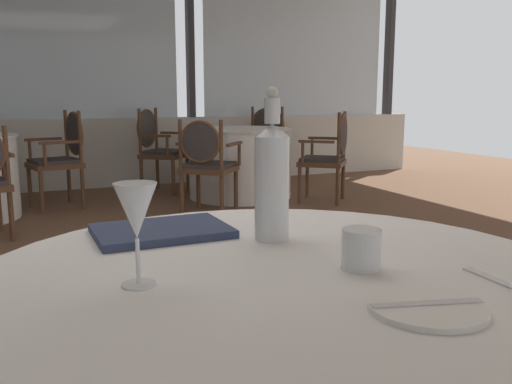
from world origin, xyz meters
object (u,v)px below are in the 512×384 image
object	(u,v)px
dining_chair_0_1	(206,159)
dining_chair_1_3	(63,152)
water_tumbler	(361,249)
dining_chair_0_2	(331,151)
water_bottle	(272,179)
dining_chair_0_0	(157,144)
dining_chair_0_3	(265,140)
menu_book	(162,231)
wine_glass	(136,213)
side_plate	(427,307)

from	to	relation	value
dining_chair_0_1	dining_chair_1_3	size ratio (longest dim) A/B	0.93
water_tumbler	dining_chair_0_2	world-z (taller)	dining_chair_0_2
water_bottle	dining_chair_0_0	distance (m)	5.19
dining_chair_0_2	dining_chair_0_3	size ratio (longest dim) A/B	0.97
water_bottle	menu_book	world-z (taller)	water_bottle
water_bottle	dining_chair_0_2	distance (m)	4.53
water_tumbler	dining_chair_1_3	bearing A→B (deg)	92.65
water_tumbler	dining_chair_0_0	world-z (taller)	dining_chair_0_0
water_bottle	dining_chair_0_0	world-z (taller)	water_bottle
menu_book	dining_chair_0_0	size ratio (longest dim) A/B	0.33
dining_chair_0_1	menu_book	bearing A→B (deg)	-159.57
dining_chair_1_3	water_bottle	bearing A→B (deg)	78.04
water_bottle	dining_chair_0_1	size ratio (longest dim) A/B	0.40
wine_glass	dining_chair_0_3	bearing A→B (deg)	63.38
water_bottle	menu_book	bearing A→B (deg)	147.34
water_tumbler	dining_chair_0_2	size ratio (longest dim) A/B	0.09
wine_glass	dining_chair_0_2	world-z (taller)	wine_glass
side_plate	dining_chair_0_3	distance (m)	6.17
side_plate	wine_glass	world-z (taller)	wine_glass
dining_chair_0_1	dining_chair_0_3	bearing A→B (deg)	0.00
menu_book	dining_chair_0_1	distance (m)	3.75
dining_chair_0_2	dining_chair_1_3	world-z (taller)	dining_chair_1_3
dining_chair_0_1	dining_chair_0_3	xyz separation A→B (m)	(1.31, 1.54, 0.03)
water_bottle	water_tumbler	distance (m)	0.31
dining_chair_0_2	dining_chair_1_3	xyz separation A→B (m)	(-2.62, 0.83, 0.02)
menu_book	wine_glass	bearing A→B (deg)	-111.14
water_tumbler	menu_book	bearing A→B (deg)	125.20
menu_book	dining_chair_0_3	size ratio (longest dim) A/B	0.33
dining_chair_0_1	dining_chair_0_2	world-z (taller)	dining_chair_0_2
water_tumbler	dining_chair_0_3	distance (m)	5.95
water_tumbler	dining_chair_0_3	size ratio (longest dim) A/B	0.08
water_tumbler	side_plate	bearing A→B (deg)	-96.19
water_bottle	dining_chair_1_3	distance (m)	4.63
water_tumbler	dining_chair_0_2	distance (m)	4.72
wine_glass	dining_chair_0_1	bearing A→B (deg)	70.08
side_plate	dining_chair_0_0	size ratio (longest dim) A/B	0.20
wine_glass	water_tumbler	world-z (taller)	wine_glass
dining_chair_0_3	wine_glass	bearing A→B (deg)	13.72
water_bottle	water_tumbler	size ratio (longest dim) A/B	4.47
water_tumbler	dining_chair_0_0	xyz separation A→B (m)	(0.85, 5.38, -0.24)
dining_chair_0_2	water_tumbler	bearing A→B (deg)	99.79
water_bottle	water_tumbler	xyz separation A→B (m)	(0.07, -0.28, -0.11)
menu_book	dining_chair_0_3	bearing A→B (deg)	61.93
wine_glass	side_plate	bearing A→B (deg)	-36.64
water_tumbler	dining_chair_1_3	distance (m)	4.90
side_plate	water_tumbler	xyz separation A→B (m)	(0.02, 0.23, 0.04)
dining_chair_0_0	menu_book	bearing A→B (deg)	-62.77
dining_chair_0_1	dining_chair_0_0	bearing A→B (deg)	45.27
dining_chair_0_2	wine_glass	bearing A→B (deg)	94.93
dining_chair_0_0	dining_chair_0_3	distance (m)	1.44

